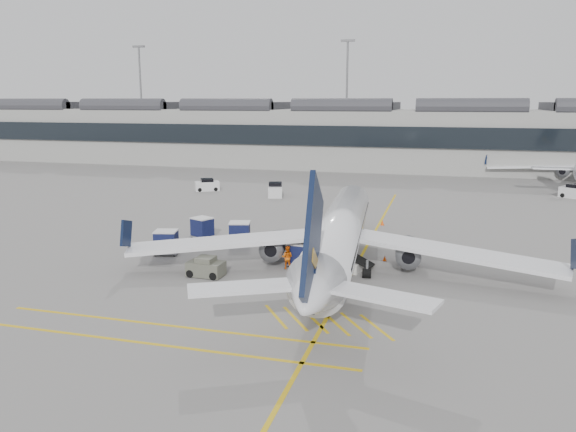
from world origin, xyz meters
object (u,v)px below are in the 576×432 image
(airliner_main, at_px, (339,235))
(belt_loader, at_px, (333,260))
(ramp_agent_b, at_px, (287,257))
(ramp_agent_a, at_px, (312,239))
(pushback_tug, at_px, (206,268))
(baggage_cart_a, at_px, (300,254))

(airliner_main, distance_m, belt_loader, 2.22)
(belt_loader, distance_m, ramp_agent_b, 3.55)
(ramp_agent_a, relative_size, pushback_tug, 0.74)
(baggage_cart_a, bearing_deg, ramp_agent_b, -125.51)
(airliner_main, height_order, baggage_cart_a, airliner_main)
(ramp_agent_a, height_order, pushback_tug, ramp_agent_a)
(airliner_main, xyz_separation_m, ramp_agent_b, (-3.85, -0.75, -1.87))
(belt_loader, relative_size, baggage_cart_a, 2.80)
(pushback_tug, bearing_deg, ramp_agent_b, 36.37)
(baggage_cart_a, xyz_separation_m, pushback_tug, (-6.06, -4.30, -0.36))
(ramp_agent_a, bearing_deg, ramp_agent_b, -124.95)
(baggage_cart_a, bearing_deg, ramp_agent_a, 99.18)
(belt_loader, distance_m, ramp_agent_a, 5.52)
(airliner_main, distance_m, baggage_cart_a, 3.52)
(ramp_agent_a, bearing_deg, baggage_cart_a, -116.70)
(baggage_cart_a, xyz_separation_m, ramp_agent_a, (-0.23, 4.96, -0.02))
(airliner_main, relative_size, baggage_cart_a, 18.24)
(baggage_cart_a, xyz_separation_m, ramp_agent_b, (-0.80, -0.89, -0.11))
(airliner_main, relative_size, belt_loader, 6.51)
(baggage_cart_a, distance_m, ramp_agent_a, 4.96)
(belt_loader, xyz_separation_m, ramp_agent_a, (-2.79, 4.75, 0.36))
(pushback_tug, bearing_deg, ramp_agent_a, 61.19)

